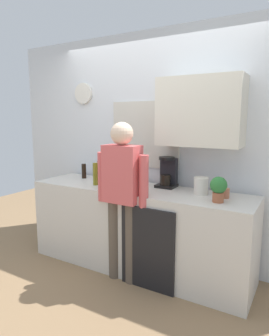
# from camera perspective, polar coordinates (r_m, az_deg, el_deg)

# --- Properties ---
(ground_plane) EXTENTS (8.00, 8.00, 0.00)m
(ground_plane) POSITION_cam_1_polar(r_m,az_deg,el_deg) (3.31, -2.21, -20.18)
(ground_plane) COLOR #8C6D4C
(kitchen_counter) EXTENTS (2.44, 0.64, 0.90)m
(kitchen_counter) POSITION_cam_1_polar(r_m,az_deg,el_deg) (3.35, 0.56, -11.32)
(kitchen_counter) COLOR beige
(kitchen_counter) RESTS_ON ground_plane
(dishwasher_panel) EXTENTS (0.56, 0.02, 0.81)m
(dishwasher_panel) POSITION_cam_1_polar(r_m,az_deg,el_deg) (2.97, 2.43, -15.11)
(dishwasher_panel) COLOR black
(dishwasher_panel) RESTS_ON ground_plane
(back_wall_assembly) EXTENTS (4.04, 0.42, 2.60)m
(back_wall_assembly) POSITION_cam_1_polar(r_m,az_deg,el_deg) (3.46, 5.04, 4.84)
(back_wall_assembly) COLOR silver
(back_wall_assembly) RESTS_ON ground_plane
(coffee_maker) EXTENTS (0.20, 0.20, 0.33)m
(coffee_maker) POSITION_cam_1_polar(r_m,az_deg,el_deg) (3.29, 6.27, -1.02)
(coffee_maker) COLOR black
(coffee_maker) RESTS_ON kitchen_counter
(bottle_dark_sauce) EXTENTS (0.06, 0.06, 0.18)m
(bottle_dark_sauce) POSITION_cam_1_polar(r_m,az_deg,el_deg) (3.80, -9.53, -0.56)
(bottle_dark_sauce) COLOR black
(bottle_dark_sauce) RESTS_ON kitchen_counter
(bottle_red_vinegar) EXTENTS (0.06, 0.06, 0.22)m
(bottle_red_vinegar) POSITION_cam_1_polar(r_m,az_deg,el_deg) (3.71, -6.58, -0.40)
(bottle_red_vinegar) COLOR maroon
(bottle_red_vinegar) RESTS_ON kitchen_counter
(bottle_olive_oil) EXTENTS (0.06, 0.06, 0.25)m
(bottle_olive_oil) POSITION_cam_1_polar(r_m,az_deg,el_deg) (3.38, -7.36, -1.11)
(bottle_olive_oil) COLOR olive
(bottle_olive_oil) RESTS_ON kitchen_counter
(cup_terracotta_mug) EXTENTS (0.08, 0.08, 0.09)m
(cup_terracotta_mug) POSITION_cam_1_polar(r_m,az_deg,el_deg) (2.95, 16.73, -4.58)
(cup_terracotta_mug) COLOR #B26647
(cup_terracotta_mug) RESTS_ON kitchen_counter
(potted_plant) EXTENTS (0.15, 0.15, 0.23)m
(potted_plant) POSITION_cam_1_polar(r_m,az_deg,el_deg) (2.77, 15.58, -3.59)
(potted_plant) COLOR #9E5638
(potted_plant) RESTS_ON kitchen_counter
(storage_canister) EXTENTS (0.14, 0.14, 0.17)m
(storage_canister) POSITION_cam_1_polar(r_m,az_deg,el_deg) (3.02, 12.44, -3.30)
(storage_canister) COLOR silver
(storage_canister) RESTS_ON kitchen_counter
(person_at_sink) EXTENTS (0.57, 0.22, 1.60)m
(person_at_sink) POSITION_cam_1_polar(r_m,az_deg,el_deg) (2.96, -2.33, -4.01)
(person_at_sink) COLOR brown
(person_at_sink) RESTS_ON ground_plane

